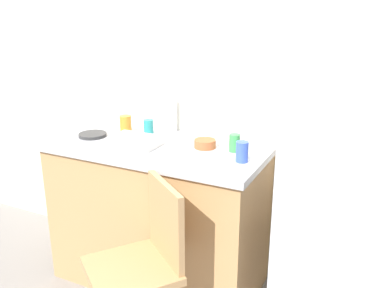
% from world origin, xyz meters
% --- Properties ---
extents(back_wall, '(4.80, 0.10, 2.60)m').
position_xyz_m(back_wall, '(0.00, 1.00, 1.30)').
color(back_wall, silver).
rests_on(back_wall, ground_plane).
extents(cabinet_base, '(1.25, 0.60, 0.87)m').
position_xyz_m(cabinet_base, '(-0.26, 0.65, 0.43)').
color(cabinet_base, tan).
rests_on(cabinet_base, ground_plane).
extents(countertop, '(1.29, 0.64, 0.04)m').
position_xyz_m(countertop, '(-0.26, 0.65, 0.89)').
color(countertop, '#B7B7BC').
rests_on(countertop, cabinet_base).
extents(faucet, '(0.02, 0.02, 0.23)m').
position_xyz_m(faucet, '(-0.29, 0.90, 1.02)').
color(faucet, '#B7B7BC').
rests_on(faucet, countertop).
extents(refrigerator, '(0.55, 0.59, 1.13)m').
position_xyz_m(refrigerator, '(0.78, 0.66, 0.56)').
color(refrigerator, silver).
rests_on(refrigerator, ground_plane).
extents(chair, '(0.56, 0.56, 0.89)m').
position_xyz_m(chair, '(-0.04, 0.11, 0.50)').
color(chair, tan).
rests_on(chair, ground_plane).
extents(dish_tray, '(0.28, 0.20, 0.05)m').
position_xyz_m(dish_tray, '(-0.37, 0.57, 0.93)').
color(dish_tray, white).
rests_on(dish_tray, countertop).
extents(terracotta_bowl, '(0.12, 0.12, 0.05)m').
position_xyz_m(terracotta_bowl, '(0.01, 0.71, 0.93)').
color(terracotta_bowl, '#B25B33').
rests_on(terracotta_bowl, countertop).
extents(hotplate, '(0.17, 0.17, 0.02)m').
position_xyz_m(hotplate, '(-0.70, 0.60, 0.92)').
color(hotplate, '#2D2D2D').
rests_on(hotplate, countertop).
extents(cup_blue, '(0.06, 0.06, 0.11)m').
position_xyz_m(cup_blue, '(0.28, 0.59, 0.96)').
color(cup_blue, blue).
rests_on(cup_blue, countertop).
extents(cup_teal, '(0.06, 0.06, 0.09)m').
position_xyz_m(cup_teal, '(-0.42, 0.80, 0.95)').
color(cup_teal, teal).
rests_on(cup_teal, countertop).
extents(cup_green, '(0.06, 0.06, 0.10)m').
position_xyz_m(cup_green, '(0.19, 0.72, 0.96)').
color(cup_green, green).
rests_on(cup_green, countertop).
extents(cup_orange, '(0.07, 0.07, 0.11)m').
position_xyz_m(cup_orange, '(-0.57, 0.77, 0.96)').
color(cup_orange, orange).
rests_on(cup_orange, countertop).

